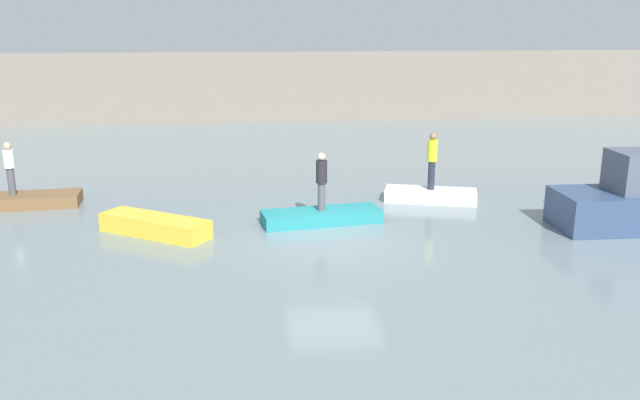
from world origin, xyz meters
TOP-DOWN VIEW (x-y plane):
  - ground_plane at (0.00, 0.00)m, footprint 120.00×120.00m
  - embankment_wall at (0.00, 22.33)m, footprint 80.00×1.20m
  - rowboat_brown at (-9.52, 4.60)m, footprint 4.07×1.52m
  - rowboat_yellow at (-4.77, 1.20)m, footprint 3.18×2.57m
  - rowboat_teal at (-0.11, 1.76)m, footprint 3.56×1.55m
  - rowboat_white at (3.70, 3.68)m, footprint 3.08×1.80m
  - person_white_shirt at (-9.52, 4.60)m, footprint 0.32×0.32m
  - person_dark_shirt at (-0.11, 1.76)m, footprint 0.32×0.32m
  - person_hiviz_shirt at (3.70, 3.68)m, footprint 0.32×0.32m

SIDE VIEW (x-z plane):
  - ground_plane at x=0.00m, z-range 0.00..0.00m
  - rowboat_teal at x=-0.11m, z-range 0.00..0.37m
  - rowboat_brown at x=-9.52m, z-range 0.00..0.39m
  - rowboat_white at x=3.70m, z-range 0.00..0.41m
  - rowboat_yellow at x=-4.77m, z-range 0.00..0.51m
  - person_dark_shirt at x=-0.11m, z-range 0.47..2.16m
  - person_white_shirt at x=-9.52m, z-range 0.49..2.17m
  - person_hiviz_shirt at x=3.70m, z-range 0.51..2.36m
  - embankment_wall at x=0.00m, z-range 0.00..3.99m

